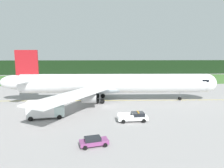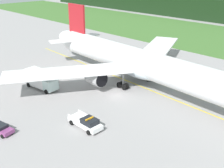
{
  "view_description": "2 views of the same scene",
  "coord_description": "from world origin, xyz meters",
  "px_view_note": "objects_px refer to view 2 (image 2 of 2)",
  "views": [
    {
      "loc": [
        -1.79,
        -46.31,
        12.58
      ],
      "look_at": [
        1.82,
        6.34,
        4.81
      ],
      "focal_mm": 30.46,
      "sensor_mm": 36.0,
      "label": 1
    },
    {
      "loc": [
        33.48,
        -33.25,
        21.86
      ],
      "look_at": [
        3.12,
        -4.17,
        4.52
      ],
      "focal_mm": 44.76,
      "sensor_mm": 36.0,
      "label": 2
    }
  ],
  "objects_px": {
    "airliner": "(146,65)",
    "staff_car": "(0,128)",
    "ops_pickup_truck": "(86,122)",
    "apron_cone": "(86,114)",
    "catering_truck": "(41,79)"
  },
  "relations": [
    {
      "from": "airliner",
      "to": "ops_pickup_truck",
      "type": "xyz_separation_m",
      "value": [
        3.6,
        -17.87,
        -3.88
      ]
    },
    {
      "from": "catering_truck",
      "to": "apron_cone",
      "type": "bearing_deg",
      "value": -3.26
    },
    {
      "from": "airliner",
      "to": "staff_car",
      "type": "distance_m",
      "value": 28.18
    },
    {
      "from": "staff_car",
      "to": "apron_cone",
      "type": "xyz_separation_m",
      "value": [
        4.72,
        11.84,
        -0.37
      ]
    },
    {
      "from": "catering_truck",
      "to": "apron_cone",
      "type": "distance_m",
      "value": 15.08
    },
    {
      "from": "airliner",
      "to": "apron_cone",
      "type": "relative_size",
      "value": 89.97
    },
    {
      "from": "ops_pickup_truck",
      "to": "catering_truck",
      "type": "height_order",
      "value": "catering_truck"
    },
    {
      "from": "airliner",
      "to": "apron_cone",
      "type": "distance_m",
      "value": 16.41
    },
    {
      "from": "ops_pickup_truck",
      "to": "staff_car",
      "type": "height_order",
      "value": "ops_pickup_truck"
    },
    {
      "from": "catering_truck",
      "to": "staff_car",
      "type": "bearing_deg",
      "value": -51.08
    },
    {
      "from": "catering_truck",
      "to": "airliner",
      "type": "bearing_deg",
      "value": 46.49
    },
    {
      "from": "airliner",
      "to": "apron_cone",
      "type": "height_order",
      "value": "airliner"
    },
    {
      "from": "staff_car",
      "to": "apron_cone",
      "type": "height_order",
      "value": "staff_car"
    },
    {
      "from": "ops_pickup_truck",
      "to": "airliner",
      "type": "bearing_deg",
      "value": 101.4
    },
    {
      "from": "ops_pickup_truck",
      "to": "staff_car",
      "type": "bearing_deg",
      "value": -127.67
    }
  ]
}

